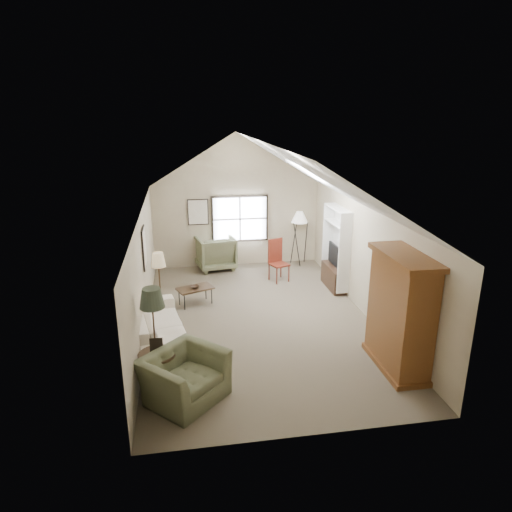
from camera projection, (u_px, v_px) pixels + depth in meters
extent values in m
cube|color=brown|center=(259.00, 319.00, 10.49)|extent=(5.00, 8.00, 0.01)
cube|color=tan|center=(237.00, 225.00, 13.86)|extent=(5.00, 0.01, 2.50)
cube|color=tan|center=(308.00, 361.00, 6.35)|extent=(5.00, 0.01, 2.50)
cube|color=tan|center=(144.00, 274.00, 9.71)|extent=(0.01, 8.00, 2.50)
cube|color=tan|center=(366.00, 262.00, 10.50)|extent=(0.01, 8.00, 2.50)
cube|color=black|center=(240.00, 219.00, 13.78)|extent=(1.72, 0.08, 1.42)
cube|color=black|center=(144.00, 248.00, 9.85)|extent=(0.68, 0.04, 0.88)
cube|color=black|center=(198.00, 212.00, 13.51)|extent=(0.62, 0.04, 0.78)
cube|color=brown|center=(400.00, 312.00, 8.24)|extent=(0.60, 1.50, 2.20)
cube|color=white|center=(336.00, 247.00, 12.00)|extent=(0.32, 1.30, 2.10)
cube|color=#382316|center=(334.00, 277.00, 12.26)|extent=(0.34, 1.18, 0.60)
cube|color=black|center=(335.00, 255.00, 12.07)|extent=(0.05, 0.90, 0.55)
imported|color=beige|center=(159.00, 326.00, 9.32)|extent=(1.46, 2.71, 0.75)
imported|color=#606547|center=(184.00, 377.00, 7.49)|extent=(1.64, 1.64, 0.80)
imported|color=#6F6F4E|center=(215.00, 252.00, 13.70)|extent=(1.27, 1.29, 1.01)
cube|color=#342615|center=(195.00, 296.00, 11.23)|extent=(0.98, 0.76, 0.44)
imported|color=#342115|center=(195.00, 287.00, 11.15)|extent=(0.27, 0.27, 0.05)
cylinder|color=#392517|center=(158.00, 370.00, 7.84)|extent=(0.75, 0.75, 0.64)
cube|color=maroon|center=(279.00, 261.00, 12.66)|extent=(0.60, 0.60, 1.18)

